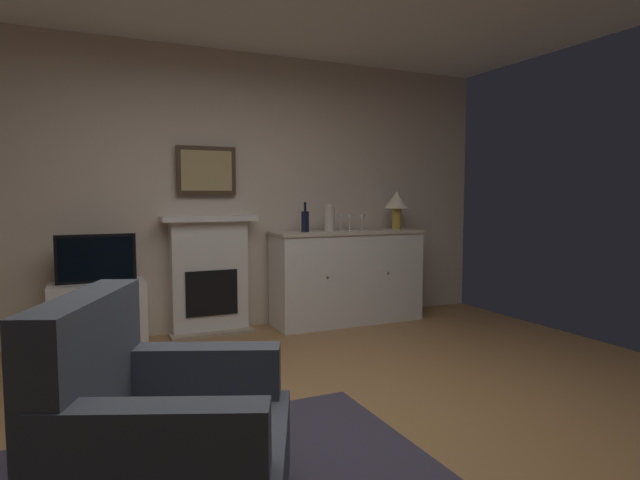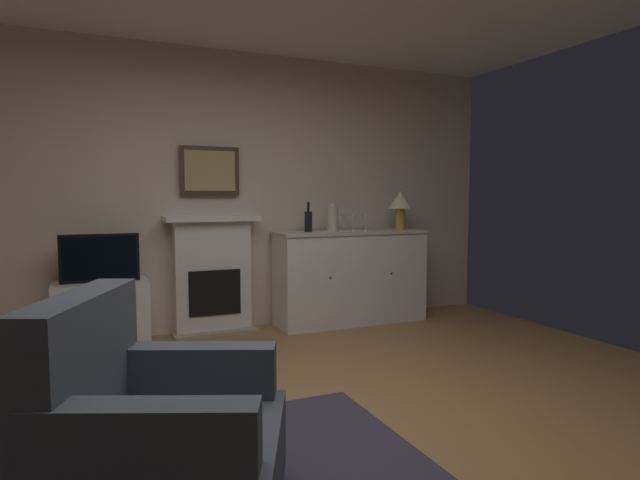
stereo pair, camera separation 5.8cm
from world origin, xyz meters
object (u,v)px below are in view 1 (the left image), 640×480
framed_picture (206,171)px  wine_glass_right (362,219)px  sideboard_cabinet (347,277)px  tv_set (96,258)px  wine_glass_center (350,219)px  tv_cabinet (98,316)px  table_lamp (397,203)px  vase_decorative (329,217)px  wine_bottle (305,221)px  armchair (161,439)px  fireplace_unit (209,275)px  wine_glass_left (341,219)px

framed_picture → wine_glass_right: bearing=-9.9°
sideboard_cabinet → tv_set: bearing=-179.8°
wine_glass_center → tv_cabinet: bearing=-179.9°
table_lamp → vase_decorative: table_lamp is taller
vase_decorative → tv_set: bearing=178.9°
sideboard_cabinet → wine_bottle: bearing=178.2°
wine_glass_center → wine_glass_right: same height
tv_cabinet → armchair: (0.12, -2.75, 0.10)m
table_lamp → framed_picture: bearing=173.5°
tv_cabinet → wine_glass_center: bearing=0.1°
vase_decorative → tv_set: vase_decorative is taller
tv_set → wine_bottle: bearing=0.7°
fireplace_unit → table_lamp: table_lamp is taller
wine_bottle → framed_picture: bearing=167.1°
wine_bottle → wine_glass_left: (0.38, -0.01, 0.01)m
wine_glass_right → vase_decorative: (-0.37, -0.01, 0.02)m
framed_picture → wine_glass_center: bearing=-8.3°
wine_glass_center → vase_decorative: bearing=-165.6°
wine_bottle → vase_decorative: (0.23, -0.06, 0.03)m
fireplace_unit → table_lamp: 2.06m
framed_picture → wine_glass_left: size_ratio=3.33×
table_lamp → armchair: 4.01m
framed_picture → table_lamp: framed_picture is taller
wine_glass_right → tv_cabinet: size_ratio=0.22×
sideboard_cabinet → wine_bottle: size_ratio=5.38×
tv_set → fireplace_unit: bearing=10.8°
wine_bottle → wine_glass_center: size_ratio=1.76×
fireplace_unit → tv_cabinet: 1.02m
fireplace_unit → tv_set: bearing=-169.2°
vase_decorative → framed_picture: bearing=166.5°
fireplace_unit → wine_glass_left: same height
table_lamp → vase_decorative: 0.82m
framed_picture → fireplace_unit: bearing=-90.0°
tv_set → armchair: tv_set is taller
sideboard_cabinet → wine_glass_right: 0.61m
wine_glass_left → wine_glass_center: 0.11m
wine_bottle → tv_set: size_ratio=0.47×
tv_set → wine_glass_right: bearing=-0.8°
wine_bottle → wine_glass_center: wine_bottle is taller
wine_glass_center → vase_decorative: 0.27m
wine_glass_center → tv_cabinet: wine_glass_center is taller
framed_picture → vase_decorative: bearing=-13.5°
table_lamp → tv_set: 2.95m
framed_picture → tv_cabinet: framed_picture is taller
fireplace_unit → wine_glass_right: size_ratio=6.67×
wine_glass_left → wine_bottle: bearing=178.4°
framed_picture → armchair: size_ratio=0.53×
table_lamp → tv_set: size_ratio=0.65×
vase_decorative → wine_glass_center: bearing=14.4°
sideboard_cabinet → table_lamp: 0.95m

